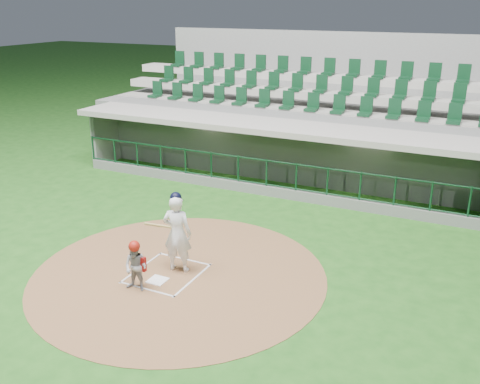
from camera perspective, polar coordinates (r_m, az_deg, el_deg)
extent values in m
plane|color=#1C4F16|center=(13.64, -7.13, -8.12)|extent=(120.00, 120.00, 0.00)
cylinder|color=brown|center=(13.34, -6.50, -8.73)|extent=(7.20, 7.20, 0.01)
cube|color=white|center=(13.12, -8.79, -9.29)|extent=(0.43, 0.43, 0.02)
cube|color=silver|center=(13.80, -10.46, -7.88)|extent=(0.05, 1.80, 0.01)
cube|color=white|center=(13.05, -5.03, -9.31)|extent=(0.05, 1.80, 0.01)
cube|color=white|center=(14.04, -5.92, -7.13)|extent=(1.55, 0.05, 0.01)
cube|color=silver|center=(12.81, -9.93, -10.17)|extent=(1.55, 0.05, 0.01)
cube|color=slate|center=(20.01, 4.51, -0.45)|extent=(15.00, 3.00, 0.10)
cube|color=slate|center=(21.02, 6.22, 4.49)|extent=(15.00, 0.20, 2.70)
cube|color=#ACA698|center=(20.84, 6.13, 5.08)|extent=(13.50, 0.04, 0.90)
cube|color=gray|center=(23.23, -12.96, 5.58)|extent=(0.20, 3.00, 2.70)
cube|color=gray|center=(18.98, 4.47, 7.41)|extent=(15.40, 3.50, 0.20)
cube|color=slate|center=(18.41, 2.81, 0.09)|extent=(15.00, 0.15, 0.40)
cube|color=black|center=(17.95, 2.89, 4.83)|extent=(15.00, 0.01, 0.95)
cube|color=brown|center=(20.84, 5.59, 1.16)|extent=(12.75, 0.40, 0.45)
cube|color=white|center=(20.48, -3.19, 7.97)|extent=(1.30, 0.35, 0.04)
cube|color=white|center=(18.41, 13.51, 6.12)|extent=(1.30, 0.35, 0.04)
imported|color=#AC121E|center=(22.63, -6.39, 4.47)|extent=(1.27, 0.85, 1.84)
imported|color=#A71218|center=(21.21, -0.82, 3.51)|extent=(1.14, 0.71, 1.82)
imported|color=#AA1218|center=(19.64, 11.25, 1.67)|extent=(1.00, 0.83, 1.74)
imported|color=#A01511|center=(19.61, 17.92, 1.26)|extent=(1.76, 0.60, 1.88)
cube|color=slate|center=(22.46, 7.68, 6.22)|extent=(17.00, 6.50, 2.50)
cube|color=gray|center=(20.82, 6.50, 8.44)|extent=(16.60, 0.95, 0.30)
cube|color=#A09C91|center=(21.61, 7.42, 10.30)|extent=(16.60, 0.95, 0.30)
cube|color=#AEA79D|center=(22.42, 8.28, 12.02)|extent=(16.60, 0.95, 0.30)
cube|color=gray|center=(25.35, 10.26, 10.79)|extent=(17.00, 0.25, 5.05)
imported|color=white|center=(13.11, -6.71, -4.42)|extent=(0.79, 0.59, 1.98)
sphere|color=black|center=(12.76, -6.87, -0.60)|extent=(0.28, 0.28, 0.28)
cylinder|color=tan|center=(12.95, -8.28, -3.62)|extent=(0.58, 0.79, 0.39)
imported|color=#99999E|center=(12.57, -11.06, -7.87)|extent=(0.59, 0.47, 1.16)
sphere|color=#9F1C11|center=(12.33, -11.22, -5.69)|extent=(0.26, 0.26, 0.26)
cube|color=maroon|center=(12.66, -10.66, -7.49)|extent=(0.32, 0.10, 0.35)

